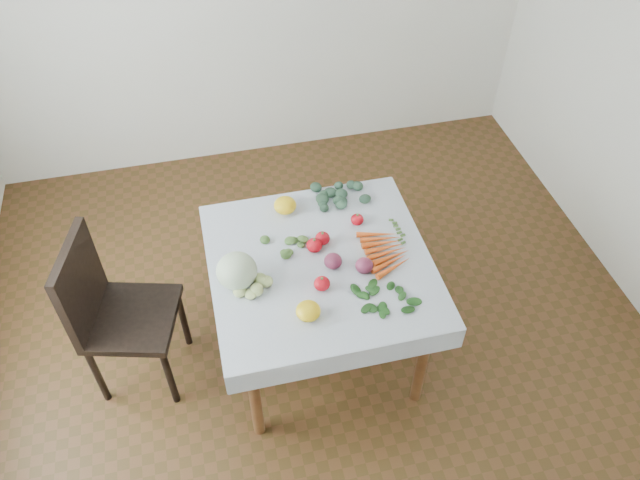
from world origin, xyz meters
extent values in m
plane|color=#56341B|center=(0.00, 0.00, 0.00)|extent=(4.00, 4.00, 0.00)
cube|color=brown|center=(0.00, 0.00, 0.73)|extent=(1.00, 1.00, 0.04)
cylinder|color=brown|center=(-0.44, -0.44, 0.35)|extent=(0.06, 0.06, 0.71)
cylinder|color=brown|center=(0.44, -0.44, 0.35)|extent=(0.06, 0.06, 0.71)
cylinder|color=brown|center=(-0.44, 0.44, 0.35)|extent=(0.06, 0.06, 0.71)
cylinder|color=brown|center=(0.44, 0.44, 0.35)|extent=(0.06, 0.06, 0.71)
cube|color=white|center=(0.00, 0.00, 0.75)|extent=(1.12, 1.12, 0.01)
cube|color=black|center=(-1.00, 0.08, 0.48)|extent=(0.55, 0.55, 0.04)
cube|color=black|center=(-1.19, 0.14, 0.75)|extent=(0.16, 0.45, 0.49)
cylinder|color=black|center=(-1.23, -0.05, 0.23)|extent=(0.04, 0.04, 0.46)
cylinder|color=black|center=(-0.86, -0.15, 0.23)|extent=(0.04, 0.04, 0.46)
cylinder|color=black|center=(-1.13, 0.32, 0.23)|extent=(0.04, 0.04, 0.46)
cylinder|color=black|center=(-0.76, 0.22, 0.23)|extent=(0.04, 0.04, 0.46)
ellipsoid|color=beige|center=(-0.43, -0.04, 0.85)|extent=(0.22, 0.22, 0.18)
ellipsoid|color=red|center=(0.04, 0.13, 0.79)|extent=(0.08, 0.08, 0.07)
ellipsoid|color=red|center=(0.26, 0.23, 0.79)|extent=(0.09, 0.09, 0.06)
ellipsoid|color=red|center=(-0.01, 0.09, 0.79)|extent=(0.09, 0.09, 0.07)
ellipsoid|color=red|center=(-0.03, -0.17, 0.79)|extent=(0.09, 0.09, 0.07)
ellipsoid|color=yellow|center=(-0.10, 0.42, 0.80)|extent=(0.16, 0.16, 0.09)
ellipsoid|color=yellow|center=(-0.13, -0.32, 0.80)|extent=(0.12, 0.12, 0.08)
ellipsoid|color=#5B1A34|center=(0.06, -0.04, 0.80)|extent=(0.09, 0.09, 0.08)
ellipsoid|color=#5B1A34|center=(0.20, -0.10, 0.79)|extent=(0.10, 0.10, 0.08)
ellipsoid|color=#A6C471|center=(-0.35, -0.11, 0.78)|extent=(0.06, 0.06, 0.06)
ellipsoid|color=#A6C471|center=(-0.38, -0.10, 0.78)|extent=(0.06, 0.06, 0.06)
ellipsoid|color=#A6C471|center=(-0.36, -0.14, 0.78)|extent=(0.06, 0.06, 0.06)
ellipsoid|color=#A6C471|center=(-0.31, -0.08, 0.78)|extent=(0.06, 0.06, 0.06)
ellipsoid|color=#A6C471|center=(-0.44, -0.11, 0.78)|extent=(0.06, 0.06, 0.06)
cone|color=#FD601C|center=(0.35, 0.11, 0.77)|extent=(0.22, 0.08, 0.03)
cone|color=#FD601C|center=(0.35, 0.08, 0.77)|extent=(0.22, 0.06, 0.03)
cone|color=#FD601C|center=(0.35, 0.04, 0.77)|extent=(0.22, 0.04, 0.03)
cone|color=#FD601C|center=(0.35, 0.01, 0.77)|extent=(0.22, 0.04, 0.03)
cone|color=#FD601C|center=(0.35, -0.03, 0.77)|extent=(0.22, 0.06, 0.03)
cone|color=#FD601C|center=(0.35, -0.06, 0.77)|extent=(0.22, 0.08, 0.03)
cone|color=#FD601C|center=(0.35, -0.10, 0.77)|extent=(0.22, 0.10, 0.03)
cone|color=#FD601C|center=(0.35, -0.13, 0.77)|extent=(0.21, 0.12, 0.03)
ellipsoid|color=#34553E|center=(0.22, 0.46, 0.78)|extent=(0.06, 0.06, 0.04)
ellipsoid|color=#34553E|center=(0.19, 0.49, 0.78)|extent=(0.06, 0.06, 0.04)
ellipsoid|color=#34553E|center=(0.19, 0.44, 0.78)|extent=(0.06, 0.06, 0.04)
ellipsoid|color=#34553E|center=(0.24, 0.49, 0.78)|extent=(0.06, 0.06, 0.04)
ellipsoid|color=#34553E|center=(0.14, 0.48, 0.78)|extent=(0.06, 0.06, 0.04)
ellipsoid|color=#34553E|center=(0.25, 0.43, 0.78)|extent=(0.06, 0.06, 0.04)
ellipsoid|color=#34553E|center=(0.21, 0.53, 0.78)|extent=(0.06, 0.06, 0.04)
ellipsoid|color=#34553E|center=(0.14, 0.42, 0.78)|extent=(0.06, 0.06, 0.04)
ellipsoid|color=#34553E|center=(0.30, 0.47, 0.78)|extent=(0.06, 0.06, 0.04)
ellipsoid|color=#34553E|center=(0.12, 0.53, 0.78)|extent=(0.06, 0.06, 0.04)
ellipsoid|color=#34553E|center=(0.21, 0.37, 0.78)|extent=(0.06, 0.06, 0.04)
ellipsoid|color=#34553E|center=(0.28, 0.55, 0.78)|extent=(0.06, 0.06, 0.04)
ellipsoid|color=#34553E|center=(0.07, 0.45, 0.78)|extent=(0.06, 0.06, 0.04)
ellipsoid|color=#34553E|center=(0.33, 0.41, 0.78)|extent=(0.06, 0.06, 0.04)
ellipsoid|color=#235219|center=(0.27, -0.31, 0.76)|extent=(0.06, 0.04, 0.01)
ellipsoid|color=#235219|center=(0.24, -0.29, 0.76)|extent=(0.06, 0.04, 0.01)
ellipsoid|color=#235219|center=(0.25, -0.33, 0.76)|extent=(0.06, 0.04, 0.01)
ellipsoid|color=#235219|center=(0.29, -0.29, 0.76)|extent=(0.06, 0.04, 0.01)
ellipsoid|color=#235219|center=(0.21, -0.30, 0.76)|extent=(0.06, 0.04, 0.01)
ellipsoid|color=#235219|center=(0.29, -0.34, 0.76)|extent=(0.06, 0.04, 0.01)
ellipsoid|color=#235219|center=(0.26, -0.26, 0.76)|extent=(0.06, 0.04, 0.01)
ellipsoid|color=#235219|center=(0.21, -0.35, 0.76)|extent=(0.06, 0.04, 0.01)
ellipsoid|color=#235219|center=(0.33, -0.30, 0.76)|extent=(0.06, 0.04, 0.01)
ellipsoid|color=#235219|center=(0.19, -0.26, 0.76)|extent=(0.06, 0.04, 0.01)
ellipsoid|color=#235219|center=(0.27, -0.38, 0.76)|extent=(0.06, 0.04, 0.01)
ellipsoid|color=#235219|center=(0.31, -0.24, 0.76)|extent=(0.06, 0.04, 0.01)
ellipsoid|color=#235219|center=(0.15, -0.33, 0.76)|extent=(0.06, 0.04, 0.01)
ellipsoid|color=#235219|center=(0.35, -0.35, 0.76)|extent=(0.06, 0.04, 0.01)
ellipsoid|color=#235219|center=(0.22, -0.21, 0.76)|extent=(0.06, 0.04, 0.01)
ellipsoid|color=#235219|center=(0.20, -0.40, 0.76)|extent=(0.06, 0.04, 0.01)
ellipsoid|color=#235219|center=(0.37, -0.26, 0.76)|extent=(0.06, 0.04, 0.01)
ellipsoid|color=#59833C|center=(-0.13, 0.16, 0.77)|extent=(0.05, 0.05, 0.02)
ellipsoid|color=#59833C|center=(-0.17, 0.17, 0.77)|extent=(0.05, 0.05, 0.02)
ellipsoid|color=#59833C|center=(-0.14, 0.13, 0.77)|extent=(0.05, 0.05, 0.02)
ellipsoid|color=#59833C|center=(-0.12, 0.19, 0.77)|extent=(0.05, 0.05, 0.02)
ellipsoid|color=#59833C|center=(-0.20, 0.15, 0.77)|extent=(0.05, 0.05, 0.02)
ellipsoid|color=#59833C|center=(-0.09, 0.13, 0.77)|extent=(0.05, 0.05, 0.02)
ellipsoid|color=#59833C|center=(-0.17, 0.21, 0.77)|extent=(0.05, 0.05, 0.02)
ellipsoid|color=#59833C|center=(-0.18, 0.09, 0.77)|extent=(0.05, 0.05, 0.02)
ellipsoid|color=#59833C|center=(-0.06, 0.19, 0.77)|extent=(0.05, 0.05, 0.02)
ellipsoid|color=#59833C|center=(-0.24, 0.18, 0.77)|extent=(0.05, 0.05, 0.02)
camera|label=1|loc=(-0.49, -2.07, 3.11)|focal=35.00mm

